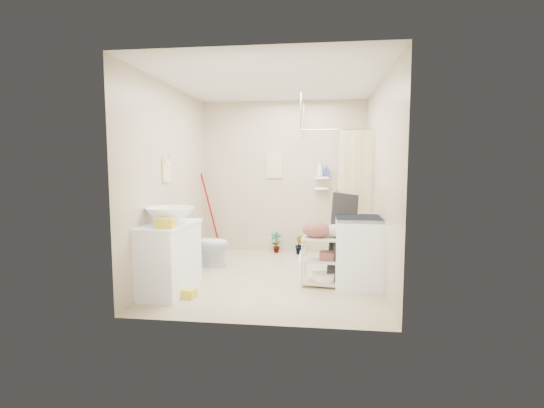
{
  "coord_description": "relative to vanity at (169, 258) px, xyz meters",
  "views": [
    {
      "loc": [
        0.64,
        -5.2,
        1.55
      ],
      "look_at": [
        -0.03,
        0.25,
        0.98
      ],
      "focal_mm": 26.0,
      "sensor_mm": 36.0,
      "label": 1
    }
  ],
  "objects": [
    {
      "name": "toilet",
      "position": [
        0.12,
        1.21,
        -0.08
      ],
      "size": [
        0.68,
        0.42,
        0.68
      ],
      "primitive_type": "imported",
      "rotation": [
        0.0,
        0.0,
        1.51
      ],
      "color": "silver",
      "rests_on": "ground"
    },
    {
      "name": "ironing_board",
      "position": [
        2.1,
        0.64,
        0.18
      ],
      "size": [
        0.35,
        0.16,
        1.2
      ],
      "primitive_type": null,
      "rotation": [
        0.0,
        0.0,
        0.19
      ],
      "color": "black",
      "rests_on": "ground"
    },
    {
      "name": "ceiling",
      "position": [
        1.16,
        0.75,
        2.18
      ],
      "size": [
        2.8,
        3.2,
        0.04
      ],
      "primitive_type": "cube",
      "color": "silver",
      "rests_on": "ground"
    },
    {
      "name": "floor_basket",
      "position": [
        0.29,
        -0.18,
        -0.34
      ],
      "size": [
        0.31,
        0.26,
        0.14
      ],
      "primitive_type": "cube",
      "rotation": [
        0.0,
        0.0,
        -0.22
      ],
      "color": "gold",
      "rests_on": "ground"
    },
    {
      "name": "hanging_towel",
      "position": [
        1.01,
        2.33,
        1.08
      ],
      "size": [
        0.28,
        0.03,
        0.42
      ],
      "primitive_type": "cube",
      "color": "beige",
      "rests_on": "wall_back"
    },
    {
      "name": "shampoo_bottle_b",
      "position": [
        1.9,
        2.27,
        1.0
      ],
      "size": [
        0.1,
        0.1,
        0.18
      ],
      "primitive_type": "imported",
      "rotation": [
        0.0,
        0.0,
        0.25
      ],
      "color": "#3D4C93",
      "rests_on": "shower"
    },
    {
      "name": "mop",
      "position": [
        -0.15,
        2.26,
        0.26
      ],
      "size": [
        0.16,
        0.16,
        1.36
      ],
      "primitive_type": null,
      "rotation": [
        0.0,
        0.0,
        -0.26
      ],
      "color": "#9E0502",
      "rests_on": "ground"
    },
    {
      "name": "wall_right",
      "position": [
        2.56,
        0.75,
        0.88
      ],
      "size": [
        0.04,
        3.2,
        2.6
      ],
      "primitive_type": "cube",
      "color": "beige",
      "rests_on": "ground"
    },
    {
      "name": "shower",
      "position": [
        2.01,
        1.8,
        0.63
      ],
      "size": [
        1.1,
        1.1,
        2.1
      ],
      "primitive_type": null,
      "color": "white",
      "rests_on": "ground"
    },
    {
      "name": "floor",
      "position": [
        1.16,
        0.75,
        -0.42
      ],
      "size": [
        3.2,
        3.2,
        0.0
      ],
      "primitive_type": "plane",
      "color": "beige",
      "rests_on": "ground"
    },
    {
      "name": "shampoo_bottle_a",
      "position": [
        1.79,
        2.29,
        1.04
      ],
      "size": [
        0.1,
        0.11,
        0.27
      ],
      "primitive_type": "imported",
      "rotation": [
        0.0,
        0.0,
        0.02
      ],
      "color": "white",
      "rests_on": "shower"
    },
    {
      "name": "wall_back",
      "position": [
        1.16,
        2.35,
        0.88
      ],
      "size": [
        2.8,
        0.04,
        2.6
      ],
      "primitive_type": "cube",
      "color": "beige",
      "rests_on": "ground"
    },
    {
      "name": "towel_ring",
      "position": [
        -0.22,
        0.55,
        1.05
      ],
      "size": [
        0.04,
        0.22,
        0.34
      ],
      "primitive_type": null,
      "color": "#F8DF9E",
      "rests_on": "wall_left"
    },
    {
      "name": "potted_plant_a",
      "position": [
        1.05,
        2.21,
        -0.24
      ],
      "size": [
        0.2,
        0.15,
        0.36
      ],
      "primitive_type": "imported",
      "rotation": [
        0.0,
        0.0,
        -0.12
      ],
      "color": "brown",
      "rests_on": "ground"
    },
    {
      "name": "vanity",
      "position": [
        0.0,
        0.0,
        0.0
      ],
      "size": [
        0.59,
        0.98,
        0.83
      ],
      "primitive_type": "cube",
      "rotation": [
        0.0,
        0.0,
        -0.07
      ],
      "color": "white",
      "rests_on": "ground"
    },
    {
      "name": "sink",
      "position": [
        0.02,
        0.02,
        0.51
      ],
      "size": [
        0.72,
        0.72,
        0.2
      ],
      "primitive_type": "imported",
      "rotation": [
        0.0,
        0.0,
        -0.32
      ],
      "color": "white",
      "rests_on": "vanity"
    },
    {
      "name": "wall_front",
      "position": [
        1.16,
        -0.85,
        0.88
      ],
      "size": [
        2.8,
        0.04,
        2.6
      ],
      "primitive_type": "cube",
      "color": "beige",
      "rests_on": "ground"
    },
    {
      "name": "tp_holder",
      "position": [
        -0.2,
        0.8,
        0.3
      ],
      "size": [
        0.08,
        0.12,
        0.14
      ],
      "primitive_type": null,
      "color": "white",
      "rests_on": "wall_left"
    },
    {
      "name": "wall_left",
      "position": [
        -0.24,
        0.75,
        0.88
      ],
      "size": [
        0.04,
        3.2,
        2.6
      ],
      "primitive_type": "cube",
      "color": "beige",
      "rests_on": "ground"
    },
    {
      "name": "potted_plant_b",
      "position": [
        1.47,
        2.14,
        -0.25
      ],
      "size": [
        0.23,
        0.22,
        0.33
      ],
      "primitive_type": "imported",
      "rotation": [
        0.0,
        0.0,
        -0.56
      ],
      "color": "#965A31",
      "rests_on": "ground"
    },
    {
      "name": "washing_machine",
      "position": [
        2.3,
        0.53,
        0.02
      ],
      "size": [
        0.6,
        0.62,
        0.88
      ],
      "primitive_type": "cube",
      "rotation": [
        0.0,
        0.0,
        -0.0
      ],
      "color": "white",
      "rests_on": "ground"
    },
    {
      "name": "counter_basket",
      "position": [
        0.1,
        -0.3,
        0.47
      ],
      "size": [
        0.2,
        0.16,
        0.11
      ],
      "primitive_type": "cube",
      "rotation": [
        0.0,
        0.0,
        0.03
      ],
      "color": "gold",
      "rests_on": "vanity"
    },
    {
      "name": "laundry_rack",
      "position": [
        1.85,
        0.46,
        -0.04
      ],
      "size": [
        0.57,
        0.37,
        0.75
      ],
      "primitive_type": null,
      "rotation": [
        0.0,
        0.0,
        -0.1
      ],
      "color": "beige",
      "rests_on": "ground"
    }
  ]
}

